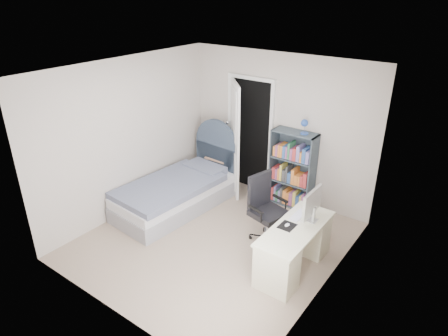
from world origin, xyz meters
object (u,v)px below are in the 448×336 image
Objects in this scene: bed at (179,190)px; desk at (295,246)px; nightstand at (220,162)px; office_chair at (265,205)px; bookcase at (293,173)px; floor_lamp at (227,158)px.

bed reaches higher than desk.
office_chair is at bearing -34.25° from nightstand.
bookcase reaches higher than nightstand.
bookcase reaches higher than office_chair.
office_chair is (0.16, -1.16, -0.02)m from bookcase.
bookcase reaches higher than desk.
bed is 1.13m from nightstand.
desk is 1.28× the size of office_chair.
floor_lamp is 1.21× the size of office_chair.
desk is (2.33, -0.32, 0.06)m from bed.
office_chair is at bearing -37.41° from floor_lamp.
nightstand is 2.72m from desk.
bed reaches higher than nightstand.
desk reaches higher than office_chair.
bed is 1.22m from floor_lamp.
bed is at bearing 172.07° from desk.
office_chair is at bearing -82.23° from bookcase.
nightstand is 1.97m from office_chair.
office_chair is at bearing 152.80° from desk.
floor_lamp reaches higher than nightstand.
office_chair is (1.62, -1.10, 0.14)m from nightstand.
bed is at bearing -141.55° from bookcase.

